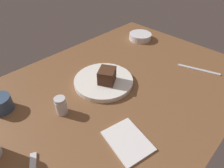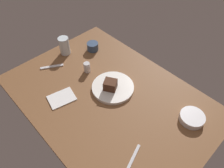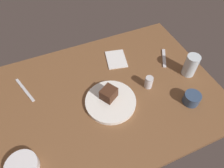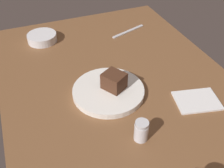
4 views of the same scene
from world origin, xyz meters
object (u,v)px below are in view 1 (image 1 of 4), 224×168
(salt_shaker, at_px, (61,106))
(side_bowl, at_px, (140,36))
(dessert_plate, at_px, (104,81))
(folded_napkin, at_px, (128,141))
(chocolate_cake_slice, at_px, (107,76))
(coffee_cup, at_px, (0,104))
(butter_knife, at_px, (199,70))

(salt_shaker, relative_size, side_bowl, 0.52)
(dessert_plate, distance_m, folded_napkin, 0.31)
(chocolate_cake_slice, bearing_deg, folded_napkin, -121.42)
(dessert_plate, xyz_separation_m, chocolate_cake_slice, (0.00, -0.02, 0.04))
(dessert_plate, bearing_deg, side_bowl, 18.64)
(folded_napkin, bearing_deg, chocolate_cake_slice, 58.58)
(chocolate_cake_slice, bearing_deg, coffee_cup, 154.76)
(dessert_plate, relative_size, butter_knife, 1.33)
(coffee_cup, distance_m, butter_knife, 0.85)
(dessert_plate, relative_size, side_bowl, 1.93)
(dessert_plate, distance_m, side_bowl, 0.47)
(dessert_plate, height_order, folded_napkin, dessert_plate)
(chocolate_cake_slice, relative_size, salt_shaker, 1.05)
(side_bowl, distance_m, folded_napkin, 0.73)
(dessert_plate, relative_size, folded_napkin, 1.71)
(dessert_plate, xyz_separation_m, folded_napkin, (-0.15, -0.27, -0.01))
(dessert_plate, relative_size, coffee_cup, 3.13)
(salt_shaker, bearing_deg, dessert_plate, 4.30)
(folded_napkin, bearing_deg, dessert_plate, 60.77)
(salt_shaker, distance_m, coffee_cup, 0.22)
(coffee_cup, bearing_deg, folded_napkin, -62.43)
(salt_shaker, relative_size, folded_napkin, 0.47)
(side_bowl, distance_m, butter_knife, 0.40)
(salt_shaker, bearing_deg, coffee_cup, 130.76)
(side_bowl, relative_size, folded_napkin, 0.89)
(chocolate_cake_slice, distance_m, butter_knife, 0.45)
(side_bowl, xyz_separation_m, folded_napkin, (-0.59, -0.42, -0.01))
(coffee_cup, height_order, butter_knife, coffee_cup)
(dessert_plate, bearing_deg, chocolate_cake_slice, -88.13)
(dessert_plate, bearing_deg, coffee_cup, 157.48)
(side_bowl, distance_m, coffee_cup, 0.81)
(salt_shaker, height_order, folded_napkin, salt_shaker)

